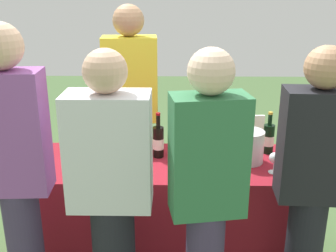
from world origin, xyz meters
TOP-DOWN VIEW (x-y plane):
  - tasting_table at (0.00, 0.00)m, footprint 1.81×0.66m
  - wine_bottle_0 at (-0.64, 0.17)m, footprint 0.08×0.08m
  - wine_bottle_1 at (-0.07, 0.09)m, footprint 0.07×0.07m
  - wine_bottle_2 at (0.09, 0.13)m, footprint 0.08×0.08m
  - wine_bottle_3 at (0.69, 0.17)m, footprint 0.08×0.08m
  - wine_glass_0 at (0.13, -0.16)m, footprint 0.07×0.07m
  - wine_glass_1 at (0.30, -0.05)m, footprint 0.07×0.07m
  - wine_glass_2 at (0.66, -0.15)m, footprint 0.07×0.07m
  - ice_bucket at (0.52, 0.02)m, footprint 0.21×0.21m
  - server_pouring at (-0.29, 0.54)m, footprint 0.42×0.25m
  - guest_0 at (-0.76, -0.59)m, footprint 0.36×0.23m
  - guest_1 at (-0.28, -0.63)m, footprint 0.41×0.23m
  - guest_2 at (0.20, -0.70)m, footprint 0.38×0.25m
  - guest_3 at (0.76, -0.54)m, footprint 0.37×0.22m
  - menu_board at (0.59, 1.04)m, footprint 0.52×0.06m

SIDE VIEW (x-z plane):
  - menu_board at x=0.59m, z-range 0.00..0.72m
  - tasting_table at x=0.00m, z-range 0.00..0.73m
  - wine_glass_2 at x=0.66m, z-range 0.76..0.89m
  - wine_glass_1 at x=0.30m, z-range 0.76..0.89m
  - wine_glass_0 at x=0.13m, z-range 0.76..0.89m
  - wine_bottle_3 at x=0.69m, z-range 0.69..0.98m
  - ice_bucket at x=0.52m, z-range 0.73..0.94m
  - wine_bottle_1 at x=-0.07m, z-range 0.69..0.99m
  - guest_1 at x=-0.28m, z-range 0.06..1.62m
  - wine_bottle_0 at x=-0.64m, z-range 0.69..1.00m
  - wine_bottle_2 at x=0.09m, z-range 0.69..1.01m
  - guest_3 at x=0.76m, z-range 0.07..1.64m
  - guest_2 at x=0.20m, z-range 0.08..1.66m
  - server_pouring at x=-0.29m, z-range 0.08..1.78m
  - guest_0 at x=-0.76m, z-range 0.09..1.78m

